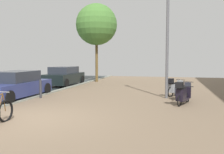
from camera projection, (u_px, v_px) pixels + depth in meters
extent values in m
cube|color=#826B53|center=(188.00, 130.00, 6.86)|extent=(14.40, 40.00, 0.05)
torus|color=black|center=(6.00, 111.00, 7.73)|extent=(0.08, 0.72, 0.72)
cylinder|color=brown|center=(0.00, 104.00, 7.47)|extent=(0.04, 0.31, 0.63)
cylinder|color=brown|center=(4.00, 102.00, 7.65)|extent=(0.03, 0.14, 0.58)
cylinder|color=#ADADB2|center=(3.00, 92.00, 7.57)|extent=(0.48, 0.03, 0.02)
torus|color=black|center=(179.00, 101.00, 10.16)|extent=(0.21, 0.49, 0.50)
torus|color=black|center=(188.00, 97.00, 11.16)|extent=(0.21, 0.49, 0.50)
cube|color=black|center=(184.00, 99.00, 10.66)|extent=(0.48, 0.72, 0.08)
cube|color=black|center=(181.00, 95.00, 10.32)|extent=(0.46, 0.59, 0.51)
cube|color=black|center=(181.00, 88.00, 10.30)|extent=(0.40, 0.54, 0.06)
cylinder|color=black|center=(188.00, 92.00, 11.12)|extent=(0.11, 0.14, 0.50)
cube|color=black|center=(187.00, 92.00, 11.06)|extent=(0.33, 0.18, 0.50)
cylinder|color=black|center=(188.00, 86.00, 11.08)|extent=(0.50, 0.20, 0.03)
cube|color=black|center=(179.00, 85.00, 10.07)|extent=(0.36, 0.36, 0.24)
torus|color=black|center=(178.00, 96.00, 11.49)|extent=(0.27, 0.53, 0.55)
torus|color=black|center=(188.00, 92.00, 12.52)|extent=(0.27, 0.53, 0.55)
cube|color=#323543|center=(183.00, 94.00, 12.00)|extent=(0.55, 0.78, 0.08)
cube|color=#323543|center=(180.00, 91.00, 11.66)|extent=(0.51, 0.65, 0.41)
cube|color=black|center=(180.00, 86.00, 11.64)|extent=(0.45, 0.58, 0.06)
cylinder|color=#323543|center=(188.00, 87.00, 12.48)|extent=(0.11, 0.14, 0.55)
cube|color=#323543|center=(188.00, 88.00, 12.42)|extent=(0.33, 0.20, 0.55)
cylinder|color=black|center=(188.00, 82.00, 12.44)|extent=(0.49, 0.24, 0.03)
torus|color=black|center=(171.00, 92.00, 12.60)|extent=(0.31, 0.53, 0.57)
torus|color=black|center=(181.00, 90.00, 13.48)|extent=(0.31, 0.53, 0.57)
cube|color=#A7ACB1|center=(176.00, 91.00, 13.04)|extent=(0.55, 0.71, 0.08)
cube|color=#A7ACB1|center=(173.00, 88.00, 12.74)|extent=(0.50, 0.60, 0.43)
cube|color=black|center=(173.00, 83.00, 12.73)|extent=(0.45, 0.54, 0.06)
cylinder|color=#A7ACB1|center=(181.00, 85.00, 13.44)|extent=(0.12, 0.14, 0.57)
cube|color=#A7ACB1|center=(180.00, 85.00, 13.39)|extent=(0.32, 0.22, 0.56)
cylinder|color=black|center=(181.00, 80.00, 13.40)|extent=(0.48, 0.26, 0.03)
cube|color=black|center=(170.00, 81.00, 12.52)|extent=(0.38, 0.38, 0.24)
cube|color=navy|center=(15.00, 88.00, 12.23)|extent=(1.76, 4.27, 0.65)
cube|color=#282D38|center=(16.00, 76.00, 12.30)|extent=(1.48, 2.22, 0.54)
cylinder|color=black|center=(20.00, 88.00, 14.01)|extent=(0.20, 0.62, 0.62)
cylinder|color=black|center=(47.00, 89.00, 13.61)|extent=(0.20, 0.62, 0.62)
cylinder|color=black|center=(9.00, 98.00, 10.47)|extent=(0.20, 0.62, 0.62)
cube|color=black|center=(64.00, 78.00, 18.20)|extent=(1.74, 4.04, 0.71)
cube|color=#282D38|center=(64.00, 70.00, 18.16)|extent=(1.46, 2.28, 0.50)
cylinder|color=black|center=(63.00, 79.00, 19.86)|extent=(0.20, 0.62, 0.62)
cylinder|color=black|center=(82.00, 80.00, 19.47)|extent=(0.20, 0.62, 0.62)
cylinder|color=black|center=(44.00, 83.00, 16.95)|extent=(0.20, 0.62, 0.62)
cylinder|color=black|center=(66.00, 83.00, 16.56)|extent=(0.20, 0.62, 0.62)
cylinder|color=slate|center=(167.00, 35.00, 12.04)|extent=(0.14, 0.14, 6.24)
cylinder|color=brown|center=(97.00, 61.00, 20.88)|extent=(0.22, 0.22, 3.62)
sphere|color=#4D8337|center=(96.00, 24.00, 20.65)|extent=(3.47, 3.47, 3.47)
cylinder|color=#38383D|center=(40.00, 89.00, 12.28)|extent=(0.12, 0.12, 0.91)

